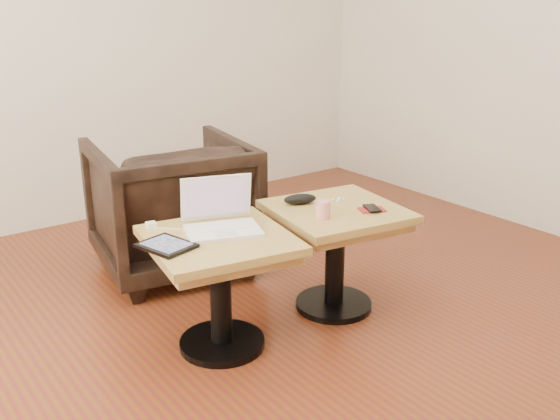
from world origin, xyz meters
TOP-DOWN VIEW (x-y plane):
  - room_shell at (0.00, 0.00)m, footprint 4.52×4.52m
  - side_table_left at (-0.26, 0.22)m, footprint 0.68×0.68m
  - side_table_right at (0.40, 0.20)m, footprint 0.67×0.67m
  - laptop at (-0.21, 0.28)m, footprint 0.39×0.35m
  - tablet at (-0.49, 0.24)m, footprint 0.22×0.25m
  - charging_adapter at (-0.44, 0.48)m, footprint 0.05×0.05m
  - glasses_case at (0.29, 0.35)m, footprint 0.18×0.13m
  - striped_cup at (0.25, 0.13)m, footprint 0.08×0.08m
  - earbuds_tangle at (0.47, 0.28)m, footprint 0.07×0.05m
  - phone_on_sleeve at (0.51, 0.07)m, footprint 0.15×0.13m
  - armchair at (-0.03, 1.13)m, footprint 0.94×0.96m

SIDE VIEW (x-z plane):
  - armchair at x=-0.03m, z-range 0.00..0.76m
  - side_table_left at x=-0.26m, z-range 0.13..0.67m
  - side_table_right at x=0.40m, z-range 0.13..0.67m
  - earbuds_tangle at x=0.47m, z-range 0.53..0.55m
  - phone_on_sleeve at x=0.51m, z-range 0.53..0.55m
  - tablet at x=-0.49m, z-range 0.53..0.55m
  - charging_adapter at x=-0.44m, z-range 0.54..0.56m
  - glasses_case at x=0.29m, z-range 0.54..0.59m
  - striped_cup at x=0.25m, z-range 0.54..0.62m
  - laptop at x=-0.21m, z-range 0.47..0.69m
  - room_shell at x=0.00m, z-range 0.00..2.71m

